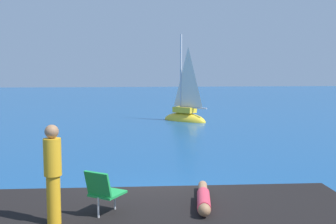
% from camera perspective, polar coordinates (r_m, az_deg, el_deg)
% --- Properties ---
extents(ground_plane, '(160.00, 160.00, 0.00)m').
position_cam_1_polar(ground_plane, '(10.27, -2.38, -14.02)').
color(ground_plane, navy).
extents(sailboat_near, '(3.31, 3.33, 6.67)m').
position_cam_1_polar(sailboat_near, '(27.96, 2.43, -0.56)').
color(sailboat_near, yellow).
rests_on(sailboat_near, ground).
extents(person_sunbather, '(0.50, 1.75, 0.25)m').
position_cam_1_polar(person_sunbather, '(7.53, 5.14, -12.30)').
color(person_sunbather, '#DB384C').
rests_on(person_sunbather, shore_ledge).
extents(person_standing, '(0.28, 0.28, 1.62)m').
position_cam_1_polar(person_standing, '(6.67, -16.23, -8.21)').
color(person_standing, gold).
rests_on(person_standing, shore_ledge).
extents(beach_chair, '(0.73, 0.76, 0.80)m').
position_cam_1_polar(beach_chair, '(6.98, -9.28, -11.01)').
color(beach_chair, green).
rests_on(beach_chair, shore_ledge).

